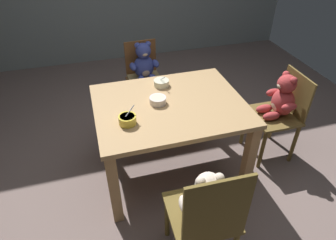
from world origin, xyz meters
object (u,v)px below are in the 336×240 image
Objects in this scene: teddy_chair_near_right at (281,103)px; porridge_bowl_cream_far_center at (161,83)px; teddy_chair_far_center at (145,71)px; porridge_bowl_white_center at (158,100)px; porridge_bowl_yellow_near_left at (127,120)px; teddy_chair_near_front at (206,207)px; dining_table at (170,115)px.

teddy_chair_near_right reaches higher than porridge_bowl_cream_far_center.
porridge_bowl_cream_far_center is (0.02, -0.59, 0.18)m from teddy_chair_far_center.
teddy_chair_near_right is 6.37× the size of porridge_bowl_white_center.
teddy_chair_far_center reaches higher than porridge_bowl_cream_far_center.
porridge_bowl_yellow_near_left is 0.91× the size of porridge_bowl_cream_far_center.
teddy_chair_near_front is at bearing -87.31° from porridge_bowl_white_center.
teddy_chair_near_front is 0.95m from porridge_bowl_white_center.
porridge_bowl_cream_far_center is (-1.00, 0.34, 0.18)m from teddy_chair_near_right.
dining_table is 8.35× the size of porridge_bowl_cream_far_center.
porridge_bowl_yellow_near_left is (-0.28, -0.20, 0.01)m from porridge_bowl_white_center.
porridge_bowl_white_center is 0.28m from porridge_bowl_cream_far_center.
teddy_chair_near_front reaches higher than porridge_bowl_cream_far_center.
teddy_chair_near_front is 7.24× the size of porridge_bowl_yellow_near_left.
teddy_chair_near_front is 1.78m from teddy_chair_far_center.
porridge_bowl_white_center is at bearing 4.42° from teddy_chair_near_front.
teddy_chair_far_center is 0.62m from porridge_bowl_cream_far_center.
porridge_bowl_yellow_near_left is (-1.38, -0.11, 0.19)m from teddy_chair_near_right.
teddy_chair_far_center is 0.88m from porridge_bowl_white_center.
dining_table is 0.90m from teddy_chair_near_front.
teddy_chair_near_right is at bearing -18.96° from porridge_bowl_cream_far_center.
teddy_chair_far_center is at bearing 92.28° from porridge_bowl_cream_far_center.
porridge_bowl_yellow_near_left is at bearing -129.29° from porridge_bowl_cream_far_center.
porridge_bowl_white_center is (-1.10, 0.08, 0.18)m from teddy_chair_near_right.
dining_table is 0.17m from porridge_bowl_white_center.
porridge_bowl_yellow_near_left is at bearing 25.36° from teddy_chair_near_front.
teddy_chair_far_center is 6.76× the size of porridge_bowl_yellow_near_left.
teddy_chair_near_right is 1.39m from porridge_bowl_yellow_near_left.
teddy_chair_near_right reaches higher than porridge_bowl_white_center.
teddy_chair_far_center is (0.03, 1.78, 0.00)m from teddy_chair_near_front.
teddy_chair_far_center is at bearing -41.45° from teddy_chair_near_right.
dining_table is 9.18× the size of porridge_bowl_yellow_near_left.
porridge_bowl_yellow_near_left is (-0.32, 0.73, 0.19)m from teddy_chair_near_front.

